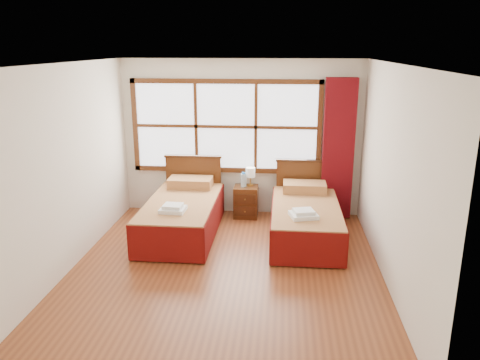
{
  "coord_description": "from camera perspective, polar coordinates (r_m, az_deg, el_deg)",
  "views": [
    {
      "loc": [
        0.7,
        -5.44,
        2.81
      ],
      "look_at": [
        0.13,
        0.7,
        1.02
      ],
      "focal_mm": 35.0,
      "sensor_mm": 36.0,
      "label": 1
    }
  ],
  "objects": [
    {
      "name": "wall_back",
      "position": [
        7.87,
        0.13,
        5.12
      ],
      "size": [
        4.0,
        0.0,
        4.0
      ],
      "primitive_type": "plane",
      "rotation": [
        1.57,
        0.0,
        0.0
      ],
      "color": "silver",
      "rests_on": "floor"
    },
    {
      "name": "floor",
      "position": [
        6.16,
        -1.82,
        -10.95
      ],
      "size": [
        4.5,
        4.5,
        0.0
      ],
      "primitive_type": "plane",
      "color": "brown",
      "rests_on": "ground"
    },
    {
      "name": "wall_left",
      "position": [
        6.26,
        -20.43,
        1.19
      ],
      "size": [
        0.0,
        4.5,
        4.5
      ],
      "primitive_type": "plane",
      "rotation": [
        1.57,
        0.0,
        1.57
      ],
      "color": "silver",
      "rests_on": "floor"
    },
    {
      "name": "bottle_far",
      "position": [
        7.77,
        0.56,
        -0.01
      ],
      "size": [
        0.06,
        0.06,
        0.25
      ],
      "color": "#ACCEDD",
      "rests_on": "nightstand"
    },
    {
      "name": "towels_right",
      "position": [
        6.5,
        7.76,
        -4.12
      ],
      "size": [
        0.43,
        0.39,
        0.11
      ],
      "rotation": [
        0.0,
        0.0,
        0.26
      ],
      "color": "white",
      "rests_on": "bed_right"
    },
    {
      "name": "towels_left",
      "position": [
        6.68,
        -8.17,
        -3.44
      ],
      "size": [
        0.36,
        0.32,
        0.1
      ],
      "rotation": [
        0.0,
        0.0,
        -0.05
      ],
      "color": "white",
      "rests_on": "bed_left"
    },
    {
      "name": "bed_left",
      "position": [
        7.25,
        -7.01,
        -4.12
      ],
      "size": [
        1.04,
        2.06,
        1.01
      ],
      "color": "#391C0C",
      "rests_on": "floor"
    },
    {
      "name": "nightstand",
      "position": [
        7.88,
        0.73,
        -2.66
      ],
      "size": [
        0.4,
        0.4,
        0.53
      ],
      "color": "#4F2811",
      "rests_on": "floor"
    },
    {
      "name": "bottle_near",
      "position": [
        7.75,
        0.34,
        -0.03
      ],
      "size": [
        0.07,
        0.07,
        0.25
      ],
      "color": "#ACCEDD",
      "rests_on": "nightstand"
    },
    {
      "name": "lamp",
      "position": [
        7.81,
        1.28,
        0.88
      ],
      "size": [
        0.16,
        0.16,
        0.31
      ],
      "color": "gold",
      "rests_on": "nightstand"
    },
    {
      "name": "wall_right",
      "position": [
        5.79,
        18.1,
        0.26
      ],
      "size": [
        0.0,
        4.5,
        4.5
      ],
      "primitive_type": "plane",
      "rotation": [
        1.57,
        0.0,
        -1.57
      ],
      "color": "silver",
      "rests_on": "floor"
    },
    {
      "name": "bed_right",
      "position": [
        7.1,
        7.97,
        -4.67
      ],
      "size": [
        1.01,
        2.03,
        0.98
      ],
      "color": "#391C0C",
      "rests_on": "floor"
    },
    {
      "name": "ceiling",
      "position": [
        5.49,
        -2.07,
        13.99
      ],
      "size": [
        4.5,
        4.5,
        0.0
      ],
      "primitive_type": "plane",
      "rotation": [
        3.14,
        0.0,
        0.0
      ],
      "color": "white",
      "rests_on": "wall_back"
    },
    {
      "name": "window",
      "position": [
        7.82,
        -1.73,
        6.53
      ],
      "size": [
        3.16,
        0.06,
        1.56
      ],
      "color": "white",
      "rests_on": "wall_back"
    },
    {
      "name": "curtain",
      "position": [
        7.78,
        11.88,
        3.66
      ],
      "size": [
        0.5,
        0.16,
        2.3
      ],
      "primitive_type": "cube",
      "color": "#63090F",
      "rests_on": "wall_back"
    }
  ]
}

